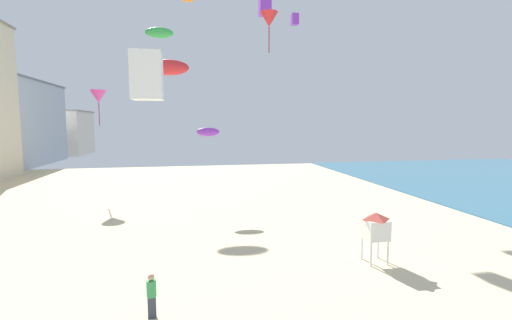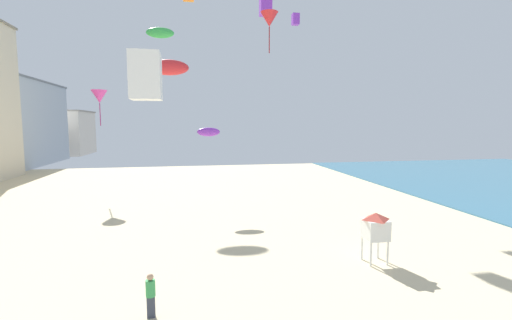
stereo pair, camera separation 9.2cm
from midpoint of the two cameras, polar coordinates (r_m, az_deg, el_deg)
boardwalk_hotel_distant at (r=92.00m, az=-30.94°, el=3.84°), size 17.00×13.64×9.94m
kite_flyer at (r=13.93m, az=-16.85°, el=-20.08°), size 0.34×0.34×1.64m
lifeguard_stand at (r=18.81m, az=18.77°, el=-10.22°), size 1.10×1.10×2.55m
kite_green_parafoil at (r=39.49m, az=-15.57°, el=19.37°), size 2.82×0.78×1.10m
kite_purple_box at (r=39.53m, az=6.27°, el=21.84°), size 0.71×0.71×1.12m
kite_red_parafoil at (r=19.06m, az=-14.19°, el=14.44°), size 2.05×0.57×0.80m
kite_red_delta at (r=24.69m, az=2.04°, el=21.91°), size 1.15×1.15×2.62m
kite_magenta_delta at (r=39.28m, az=-24.37°, el=9.41°), size 1.58×1.58×3.60m
kite_white_box at (r=11.31m, az=-17.58°, el=12.93°), size 0.90×0.90×1.42m
kite_purple_box_2 at (r=36.62m, az=1.38°, el=23.77°), size 1.09×1.09×1.71m
kite_purple_parafoil at (r=29.37m, az=-7.92°, el=4.55°), size 1.88×0.52×0.73m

